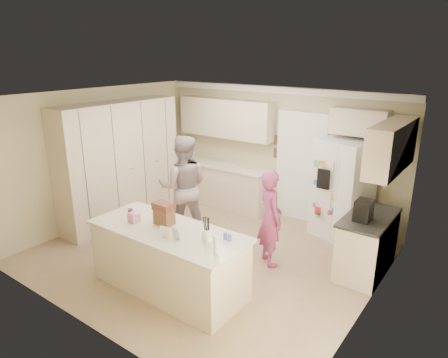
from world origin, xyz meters
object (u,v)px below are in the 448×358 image
Objects in this scene: coffee_maker at (364,210)px; dollhouse_body at (164,217)px; teen_boy at (183,187)px; refrigerator at (342,190)px; teen_girl at (270,218)px; utensil_crock at (207,235)px; tissue_box at (134,217)px; island_base at (169,261)px.

dollhouse_body is (-2.20, -1.80, -0.03)m from coffee_maker.
teen_boy is (-0.86, 1.36, -0.10)m from dollhouse_body.
teen_boy reaches higher than coffee_maker.
teen_girl is (-0.55, -1.59, -0.13)m from refrigerator.
teen_boy reaches higher than utensil_crock.
teen_boy is (-2.32, -1.61, 0.03)m from refrigerator.
teen_girl is (1.77, 0.02, -0.16)m from teen_boy.
utensil_crock is at bearing 7.13° from tissue_box.
coffee_maker is 2.32m from utensil_crock.
coffee_maker is at bearing 42.83° from island_base.
island_base is at bearing -175.60° from utensil_crock.
teen_girl reaches higher than coffee_maker.
teen_girl is at bearing 85.22° from utensil_crock.
coffee_maker is at bearing 37.57° from tissue_box.
teen_boy is (-3.06, -0.44, -0.14)m from coffee_maker.
coffee_maker is 0.20× the size of teen_girl.
tissue_box is 0.08× the size of teen_boy.
teen_girl is (-1.28, -0.42, -0.30)m from coffee_maker.
dollhouse_body reaches higher than utensil_crock.
coffee_maker is at bearing -40.69° from refrigerator.
island_base is 1.70m from teen_girl.
tissue_box is at bearing -142.43° from coffee_maker.
teen_girl is (0.92, 1.38, -0.27)m from dollhouse_body.
coffee_maker is 1.38m from teen_girl.
teen_boy is at bearing -171.79° from coffee_maker.
island_base is at bearing 10.30° from tissue_box.
teen_boy reaches higher than refrigerator.
refrigerator reaches higher than teen_girl.
utensil_crock is at bearing -127.12° from coffee_maker.
refrigerator is 12.86× the size of tissue_box.
teen_boy reaches higher than island_base.
teen_girl is (0.77, 1.48, 0.33)m from island_base.
island_base is at bearing -96.13° from refrigerator.
utensil_crock is 0.58× the size of dollhouse_body.
island_base is 8.46× the size of dollhouse_body.
tissue_box reaches higher than island_base.
refrigerator is at bearing 63.67° from dollhouse_body.
coffee_maker reaches higher than tissue_box.
refrigerator is at bearing 66.74° from island_base.
island_base is 0.62m from dollhouse_body.
refrigerator is 6.00× the size of coffee_maker.
tissue_box is at bearing -153.43° from dollhouse_body.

